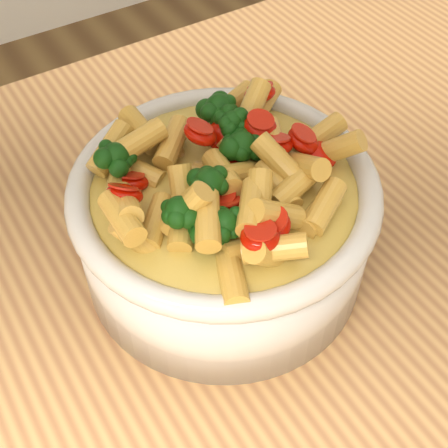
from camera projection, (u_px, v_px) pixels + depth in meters
table at (199, 397)px, 0.56m from camera, size 1.20×0.80×0.90m
serving_bowl at (224, 223)px, 0.50m from camera, size 0.24×0.24×0.10m
pasta_salad at (224, 165)px, 0.45m from camera, size 0.19×0.19×0.04m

